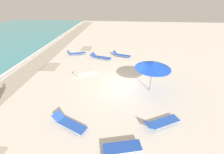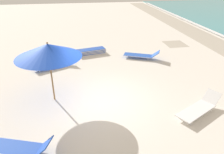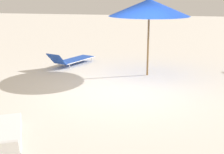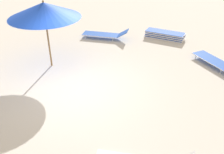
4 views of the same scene
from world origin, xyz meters
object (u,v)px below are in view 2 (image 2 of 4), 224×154
(lounger_stack, at_px, (91,51))
(sun_lounger_near_water_right, at_px, (199,108))
(sun_lounger_under_umbrella, at_px, (142,55))
(sun_lounger_near_water_left, at_px, (19,147))
(beach_umbrella, at_px, (48,51))
(sun_lounger_mid_beach_solo, at_px, (54,64))

(lounger_stack, bearing_deg, sun_lounger_near_water_right, 12.88)
(sun_lounger_under_umbrella, distance_m, sun_lounger_near_water_right, 5.85)
(sun_lounger_near_water_left, bearing_deg, lounger_stack, -179.40)
(beach_umbrella, bearing_deg, sun_lounger_mid_beach_solo, -176.00)
(sun_lounger_under_umbrella, distance_m, sun_lounger_near_water_left, 8.93)
(sun_lounger_under_umbrella, xyz_separation_m, sun_lounger_near_water_left, (6.83, -5.76, 0.00))
(sun_lounger_under_umbrella, bearing_deg, sun_lounger_near_water_left, -15.53)
(lounger_stack, bearing_deg, beach_umbrella, -33.79)
(sun_lounger_under_umbrella, height_order, sun_lounger_near_water_left, sun_lounger_near_water_left)
(sun_lounger_mid_beach_solo, bearing_deg, sun_lounger_near_water_right, 20.62)
(sun_lounger_mid_beach_solo, bearing_deg, lounger_stack, 103.18)
(sun_lounger_under_umbrella, height_order, sun_lounger_mid_beach_solo, sun_lounger_under_umbrella)
(sun_lounger_near_water_left, bearing_deg, sun_lounger_mid_beach_solo, -165.80)
(sun_lounger_near_water_left, distance_m, sun_lounger_mid_beach_solo, 6.32)
(sun_lounger_near_water_right, bearing_deg, sun_lounger_near_water_left, -109.77)
(beach_umbrella, distance_m, lounger_stack, 5.93)
(sun_lounger_under_umbrella, height_order, sun_lounger_near_water_right, sun_lounger_near_water_right)
(beach_umbrella, height_order, sun_lounger_under_umbrella, beach_umbrella)
(sun_lounger_under_umbrella, bearing_deg, lounger_stack, -88.78)
(sun_lounger_mid_beach_solo, bearing_deg, sun_lounger_near_water_left, -31.77)
(sun_lounger_near_water_right, distance_m, sun_lounger_mid_beach_solo, 7.78)
(beach_umbrella, bearing_deg, sun_lounger_near_water_right, 71.02)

